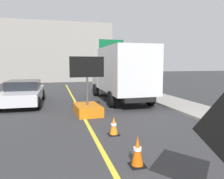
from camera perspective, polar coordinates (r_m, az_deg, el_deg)
lane_center_stripe at (r=7.25m, az=-4.55°, el=-12.34°), size 0.14×36.00×0.01m
arrow_board_trailer at (r=10.30m, az=-6.43°, el=-3.85°), size 1.60×1.87×2.70m
box_truck at (r=13.80m, az=2.43°, el=4.48°), size 2.61×7.00×3.36m
pickup_car at (r=13.78m, az=-22.16°, el=-0.69°), size 2.19×5.11×1.38m
highway_guide_sign at (r=22.74m, az=1.32°, el=9.44°), size 2.78×0.33×5.00m
far_building_block at (r=32.45m, az=-14.60°, el=9.17°), size 14.72×7.96×7.67m
traffic_cone_near_sign at (r=5.28m, az=6.68°, el=-15.74°), size 0.36×0.36×0.73m
traffic_cone_mid_lane at (r=7.38m, az=0.46°, el=-9.52°), size 0.36×0.36×0.62m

